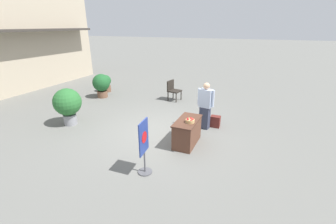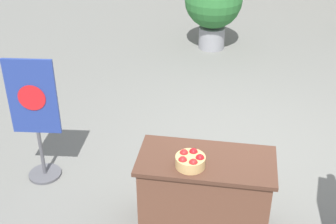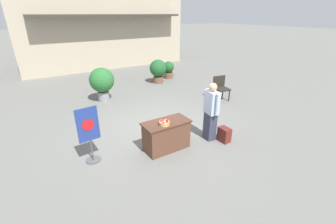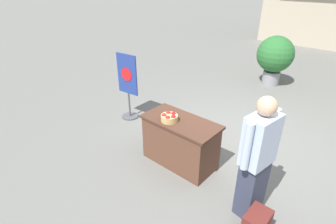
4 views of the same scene
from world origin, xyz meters
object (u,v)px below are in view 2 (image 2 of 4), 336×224
apple_basket (190,160)px  potted_plant_near_left (213,3)px  display_table (205,193)px  poster_board (36,118)px

apple_basket → potted_plant_near_left: potted_plant_near_left is taller
display_table → potted_plant_near_left: (-0.29, 4.51, 0.43)m
apple_basket → poster_board: bearing=159.9°
potted_plant_near_left → poster_board: bearing=-111.1°
apple_basket → display_table: bearing=42.8°
apple_basket → potted_plant_near_left: 4.63m
display_table → poster_board: 1.93m
display_table → potted_plant_near_left: 4.54m
display_table → apple_basket: apple_basket is taller
apple_basket → poster_board: (-1.70, 0.62, -0.10)m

